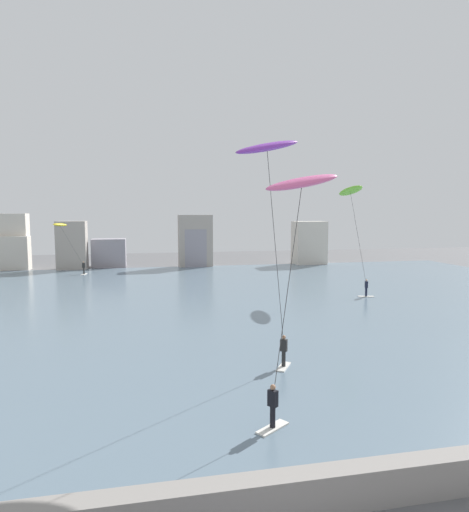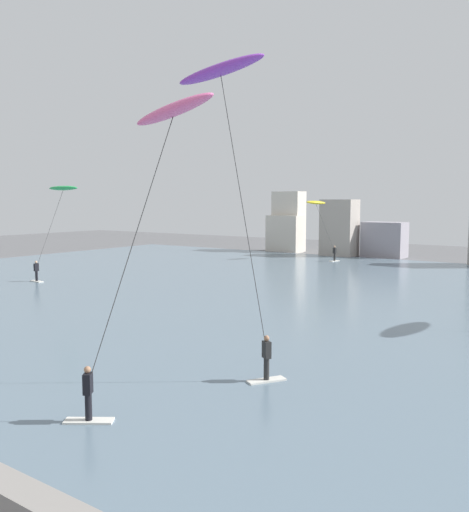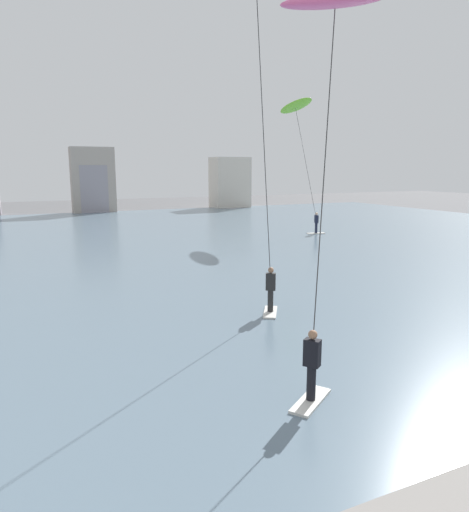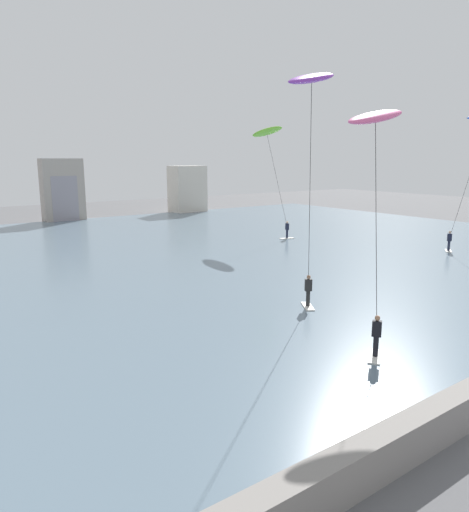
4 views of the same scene
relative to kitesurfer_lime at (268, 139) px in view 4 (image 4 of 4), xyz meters
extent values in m
cube|color=gray|center=(-16.41, -28.63, -8.70)|extent=(60.00, 0.70, 1.10)
cube|color=slate|center=(-16.41, -1.93, -9.20)|extent=(84.00, 52.00, 0.10)
cube|color=gray|center=(-12.12, 23.94, -6.53)|extent=(3.08, 2.01, 5.44)
cube|color=#A89E93|center=(-12.07, 24.01, -5.52)|extent=(4.80, 2.08, 7.46)
cube|color=beige|center=(5.07, 23.72, -6.01)|extent=(4.66, 3.25, 6.47)
cube|color=silver|center=(7.07, -14.38, -9.12)|extent=(1.40, 1.16, 0.06)
cylinder|color=#191E33|center=(7.07, -14.38, -8.70)|extent=(0.20, 0.20, 0.78)
cube|color=#191E33|center=(7.07, -14.38, -8.01)|extent=(0.38, 0.40, 0.60)
sphere|color=tan|center=(7.07, -14.38, -7.60)|extent=(0.20, 0.20, 0.20)
cylinder|color=#333333|center=(7.39, -15.26, -3.52)|extent=(0.68, 1.79, 9.07)
cube|color=silver|center=(0.62, -2.17, -9.12)|extent=(1.46, 0.74, 0.06)
cylinder|color=#191E33|center=(0.62, -2.17, -8.70)|extent=(0.20, 0.20, 0.78)
cube|color=#191E33|center=(0.62, -2.17, -8.01)|extent=(0.29, 0.38, 0.60)
sphere|color=beige|center=(0.62, -2.17, -7.60)|extent=(0.20, 0.20, 0.20)
cylinder|color=#333333|center=(0.29, -1.01, -3.80)|extent=(0.70, 2.35, 8.53)
ellipsoid|color=#7AD133|center=(-0.05, 0.16, 0.62)|extent=(1.47, 3.86, 1.29)
cube|color=silver|center=(-12.55, -18.36, -9.12)|extent=(1.12, 1.42, 0.06)
cylinder|color=black|center=(-12.55, -18.36, -8.70)|extent=(0.20, 0.20, 0.78)
cube|color=black|center=(-12.55, -18.36, -8.01)|extent=(0.40, 0.37, 0.60)
sphere|color=#9E7051|center=(-12.55, -18.36, -7.60)|extent=(0.20, 0.20, 0.20)
cylinder|color=#333333|center=(-13.16, -18.88, -3.34)|extent=(1.26, 1.06, 9.44)
ellipsoid|color=purple|center=(-13.77, -19.39, 1.53)|extent=(3.30, 1.62, 1.09)
cube|color=silver|center=(-14.89, -24.32, -9.12)|extent=(1.41, 1.15, 0.06)
cylinder|color=black|center=(-14.89, -24.32, -8.70)|extent=(0.20, 0.20, 0.78)
cube|color=black|center=(-14.89, -24.32, -8.01)|extent=(0.37, 0.40, 0.60)
sphere|color=#9E7051|center=(-14.89, -24.32, -7.60)|extent=(0.20, 0.20, 0.20)
cylinder|color=#333333|center=(-14.05, -23.36, -4.22)|extent=(1.71, 1.95, 7.68)
ellipsoid|color=pink|center=(-13.21, -22.40, -0.23)|extent=(2.95, 1.12, 1.10)
camera|label=1|loc=(-19.30, -38.94, -1.38)|focal=31.03mm
camera|label=2|loc=(-2.84, -34.22, -2.81)|focal=37.92mm
camera|label=3|loc=(-20.42, -32.22, -4.11)|focal=32.94mm
camera|label=4|loc=(-28.93, -34.77, -1.84)|focal=33.34mm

